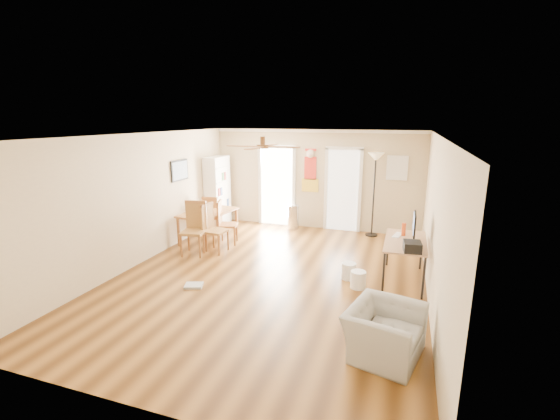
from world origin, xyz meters
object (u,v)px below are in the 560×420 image
(dining_chair_right_a, at_px, (228,222))
(dining_chair_far, at_px, (213,215))
(bookshelf, at_px, (218,192))
(computer_desk, at_px, (404,261))
(wastebasket_b, at_px, (358,280))
(printer, at_px, (412,247))
(trash_can, at_px, (293,217))
(armchair, at_px, (384,332))
(dining_table, at_px, (209,226))
(dining_chair_near, at_px, (193,229))
(torchiere_lamp, at_px, (374,195))
(wastebasket_a, at_px, (349,271))
(dining_chair_right_b, at_px, (216,228))

(dining_chair_right_a, xyz_separation_m, dining_chair_far, (-0.74, 0.64, -0.02))
(bookshelf, relative_size, computer_desk, 1.33)
(wastebasket_b, bearing_deg, printer, 1.82)
(trash_can, distance_m, armchair, 5.59)
(dining_table, height_order, dining_chair_near, dining_chair_near)
(dining_chair_right_a, bearing_deg, torchiere_lamp, -78.05)
(dining_chair_far, bearing_deg, printer, 147.99)
(trash_can, bearing_deg, armchair, -61.84)
(dining_chair_right_a, relative_size, printer, 3.17)
(trash_can, xyz_separation_m, computer_desk, (2.83, -2.53, 0.05))
(computer_desk, bearing_deg, printer, -79.23)
(dining_table, relative_size, printer, 4.44)
(printer, bearing_deg, dining_chair_near, 167.15)
(dining_chair_far, relative_size, printer, 3.02)
(torchiere_lamp, bearing_deg, dining_table, -156.40)
(wastebasket_a, bearing_deg, wastebasket_b, -57.49)
(dining_chair_far, bearing_deg, wastebasket_a, 146.06)
(dining_chair_far, relative_size, trash_can, 1.48)
(bookshelf, bearing_deg, trash_can, -4.68)
(dining_chair_near, bearing_deg, trash_can, 49.55)
(bookshelf, bearing_deg, wastebasket_a, -45.13)
(wastebasket_a, distance_m, wastebasket_b, 0.39)
(torchiere_lamp, height_order, wastebasket_a, torchiere_lamp)
(bookshelf, height_order, trash_can, bookshelf)
(armchair, bearing_deg, bookshelf, 59.62)
(computer_desk, bearing_deg, wastebasket_b, -141.92)
(dining_table, relative_size, dining_chair_far, 1.47)
(dining_chair_near, height_order, armchair, dining_chair_near)
(dining_chair_right_b, height_order, dining_chair_near, dining_chair_near)
(dining_chair_right_a, height_order, printer, dining_chair_right_a)
(wastebasket_a, height_order, wastebasket_b, same)
(dining_chair_right_a, bearing_deg, printer, -125.94)
(dining_table, relative_size, wastebasket_a, 4.68)
(dining_chair_right_b, xyz_separation_m, wastebasket_b, (3.21, -0.87, -0.38))
(printer, bearing_deg, bookshelf, 145.07)
(wastebasket_a, relative_size, wastebasket_b, 1.00)
(bookshelf, distance_m, dining_table, 1.43)
(dining_chair_far, bearing_deg, computer_desk, 153.35)
(computer_desk, bearing_deg, dining_table, 167.78)
(bookshelf, relative_size, dining_chair_near, 1.66)
(dining_table, relative_size, dining_chair_right_a, 1.40)
(dining_chair_right_a, height_order, wastebasket_b, dining_chair_right_a)
(dining_chair_right_b, bearing_deg, torchiere_lamp, -48.90)
(dining_chair_right_a, xyz_separation_m, wastebasket_a, (3.00, -1.15, -0.36))
(computer_desk, bearing_deg, dining_chair_near, -179.86)
(dining_chair_near, relative_size, trash_can, 1.74)
(computer_desk, bearing_deg, bookshelf, 155.55)
(dining_table, distance_m, dining_chair_far, 0.61)
(trash_can, bearing_deg, dining_table, -136.96)
(dining_table, bearing_deg, bookshelf, 107.41)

